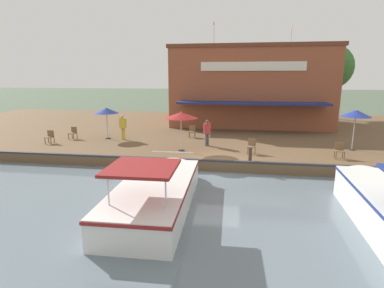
% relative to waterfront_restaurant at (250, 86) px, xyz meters
% --- Properties ---
extents(ground_plane, '(220.00, 220.00, 0.00)m').
position_rel_waterfront_restaurant_xyz_m(ground_plane, '(13.94, -2.02, -4.06)').
color(ground_plane, '#4C5B47').
extents(quay_deck, '(22.00, 56.00, 0.60)m').
position_rel_waterfront_restaurant_xyz_m(quay_deck, '(2.94, -2.02, -3.76)').
color(quay_deck, brown).
rests_on(quay_deck, ground).
extents(quay_edge_fender, '(0.20, 50.40, 0.10)m').
position_rel_waterfront_restaurant_xyz_m(quay_edge_fender, '(13.84, -2.02, -3.41)').
color(quay_edge_fender, '#2D2D33').
rests_on(quay_edge_fender, quay_deck).
extents(waterfront_restaurant, '(9.77, 13.98, 9.17)m').
position_rel_waterfront_restaurant_xyz_m(waterfront_restaurant, '(0.00, 0.00, 0.00)').
color(waterfront_restaurant, brown).
rests_on(waterfront_restaurant, quay_deck).
extents(patio_umbrella_near_quay_edge, '(1.95, 1.95, 2.35)m').
position_rel_waterfront_restaurant_xyz_m(patio_umbrella_near_quay_edge, '(11.77, -4.31, -1.34)').
color(patio_umbrella_near_quay_edge, '#B7B7B7').
rests_on(patio_umbrella_near_quay_edge, quay_deck).
extents(patio_umbrella_mid_patio_left, '(1.71, 1.71, 2.46)m').
position_rel_waterfront_restaurant_xyz_m(patio_umbrella_mid_patio_left, '(10.00, 5.86, -1.26)').
color(patio_umbrella_mid_patio_left, '#B7B7B7').
rests_on(patio_umbrella_mid_patio_left, quay_deck).
extents(patio_umbrella_by_entrance, '(1.71, 1.71, 2.25)m').
position_rel_waterfront_restaurant_xyz_m(patio_umbrella_by_entrance, '(9.04, -10.15, -1.46)').
color(patio_umbrella_by_entrance, '#B7B7B7').
rests_on(patio_umbrella_by_entrance, quay_deck).
extents(cafe_chair_mid_patio, '(0.47, 0.47, 0.85)m').
position_rel_waterfront_restaurant_xyz_m(cafe_chair_mid_patio, '(9.48, -12.54, -2.99)').
color(cafe_chair_mid_patio, brown).
rests_on(cafe_chair_mid_patio, quay_deck).
extents(cafe_chair_beside_entrance, '(0.48, 0.48, 0.85)m').
position_rel_waterfront_restaurant_xyz_m(cafe_chair_beside_entrance, '(12.16, 4.46, -2.99)').
color(cafe_chair_beside_entrance, brown).
rests_on(cafe_chair_beside_entrance, quay_deck).
extents(cafe_chair_under_first_umbrella, '(0.47, 0.47, 0.85)m').
position_rel_waterfront_restaurant_xyz_m(cafe_chair_under_first_umbrella, '(7.66, -4.27, -2.99)').
color(cafe_chair_under_first_umbrella, brown).
rests_on(cafe_chair_under_first_umbrella, quay_deck).
extents(cafe_chair_far_corner_seat, '(0.48, 0.48, 0.85)m').
position_rel_waterfront_restaurant_xyz_m(cafe_chair_far_corner_seat, '(11.82, -0.18, -2.99)').
color(cafe_chair_far_corner_seat, brown).
rests_on(cafe_chair_far_corner_seat, quay_deck).
extents(cafe_chair_facing_river, '(0.47, 0.47, 0.85)m').
position_rel_waterfront_restaurant_xyz_m(cafe_chair_facing_river, '(11.05, -13.30, -2.99)').
color(cafe_chair_facing_river, brown).
rests_on(cafe_chair_facing_river, quay_deck).
extents(person_mid_patio, '(0.49, 0.49, 1.74)m').
position_rel_waterfront_restaurant_xyz_m(person_mid_patio, '(9.17, -8.93, -2.37)').
color(person_mid_patio, gold).
rests_on(person_mid_patio, quay_deck).
extents(person_at_quay_edge, '(0.47, 0.47, 1.67)m').
position_rel_waterfront_restaurant_xyz_m(person_at_quay_edge, '(10.21, -2.92, -2.42)').
color(person_at_quay_edge, '#4C4C56').
rests_on(person_at_quay_edge, quay_deck).
extents(motorboat_fourth_along, '(7.57, 2.71, 2.11)m').
position_rel_waterfront_restaurant_xyz_m(motorboat_fourth_along, '(18.02, -4.00, -3.41)').
color(motorboat_fourth_along, white).
rests_on(motorboat_fourth_along, river_water).
extents(mooring_post, '(0.22, 0.22, 0.76)m').
position_rel_waterfront_restaurant_xyz_m(mooring_post, '(13.59, -0.33, -3.08)').
color(mooring_post, '#473323').
rests_on(mooring_post, quay_deck).
extents(tree_upstream_bank, '(4.77, 4.54, 7.55)m').
position_rel_waterfront_restaurant_xyz_m(tree_upstream_bank, '(-4.41, 8.05, 1.68)').
color(tree_upstream_bank, brown).
rests_on(tree_upstream_bank, quay_deck).
extents(tree_downstream_bank, '(4.77, 4.54, 6.49)m').
position_rel_waterfront_restaurant_xyz_m(tree_downstream_bank, '(-3.05, -2.85, 0.63)').
color(tree_downstream_bank, brown).
rests_on(tree_downstream_bank, quay_deck).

